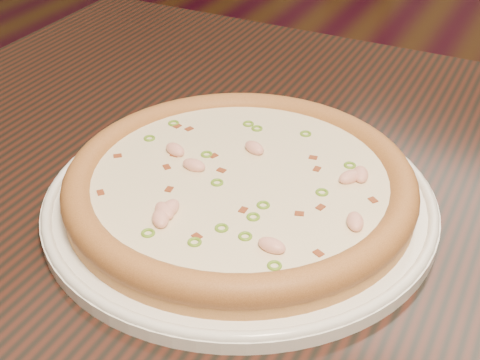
% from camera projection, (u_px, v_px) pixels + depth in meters
% --- Properties ---
extents(hero_table, '(1.20, 0.80, 0.75)m').
position_uv_depth(hero_table, '(366.00, 290.00, 0.68)').
color(hero_table, black).
rests_on(hero_table, ground).
extents(plate, '(0.37, 0.37, 0.02)m').
position_uv_depth(plate, '(240.00, 199.00, 0.63)').
color(plate, white).
rests_on(plate, hero_table).
extents(pizza, '(0.33, 0.33, 0.03)m').
position_uv_depth(pizza, '(240.00, 183.00, 0.62)').
color(pizza, tan).
rests_on(pizza, plate).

